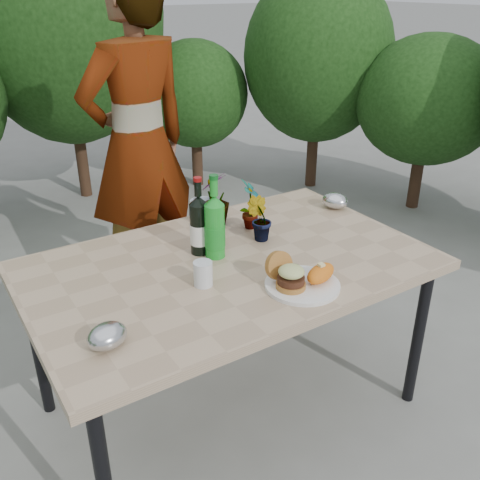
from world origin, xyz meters
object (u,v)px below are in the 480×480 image
patio_table (229,274)px  person (139,146)px  dinner_plate (302,285)px  wine_bottle (199,226)px

patio_table → person: size_ratio=0.84×
dinner_plate → person: person is taller
patio_table → dinner_plate: dinner_plate is taller
patio_table → wine_bottle: wine_bottle is taller
wine_bottle → patio_table: bearing=-88.2°
dinner_plate → wine_bottle: size_ratio=0.85×
dinner_plate → wine_bottle: 0.50m
dinner_plate → wine_bottle: wine_bottle is taller
dinner_plate → wine_bottle: bearing=112.4°
person → patio_table: bearing=72.8°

